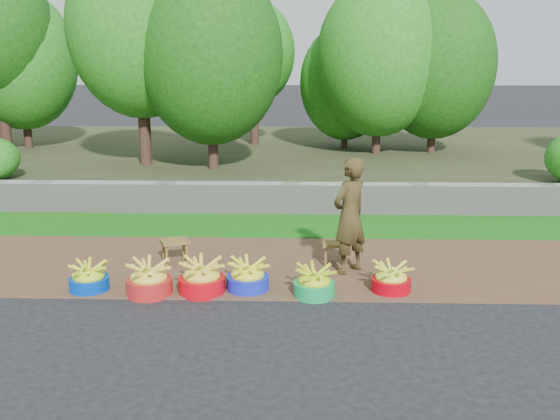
{
  "coord_description": "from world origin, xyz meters",
  "views": [
    {
      "loc": [
        0.14,
        -6.61,
        2.67
      ],
      "look_at": [
        -0.11,
        1.3,
        0.75
      ],
      "focal_mm": 40.0,
      "sensor_mm": 36.0,
      "label": 1
    }
  ],
  "objects_px": {
    "basin_a": "(89,278)",
    "basin_c": "(202,278)",
    "stool_left": "(175,245)",
    "stool_right": "(336,247)",
    "basin_b": "(149,280)",
    "basin_e": "(314,283)",
    "vendor_woman": "(350,216)",
    "basin_f": "(391,279)",
    "basin_d": "(248,277)"
  },
  "relations": [
    {
      "from": "basin_b",
      "to": "vendor_woman",
      "type": "distance_m",
      "value": 2.58
    },
    {
      "from": "basin_d",
      "to": "basin_e",
      "type": "relative_size",
      "value": 1.05
    },
    {
      "from": "basin_b",
      "to": "vendor_woman",
      "type": "xyz_separation_m",
      "value": [
        2.37,
        0.83,
        0.58
      ]
    },
    {
      "from": "basin_a",
      "to": "basin_f",
      "type": "height_order",
      "value": "basin_f"
    },
    {
      "from": "vendor_woman",
      "to": "basin_c",
      "type": "bearing_deg",
      "value": -21.29
    },
    {
      "from": "basin_c",
      "to": "basin_f",
      "type": "relative_size",
      "value": 1.17
    },
    {
      "from": "basin_e",
      "to": "stool_right",
      "type": "height_order",
      "value": "basin_e"
    },
    {
      "from": "basin_d",
      "to": "stool_left",
      "type": "relative_size",
      "value": 1.15
    },
    {
      "from": "basin_f",
      "to": "stool_right",
      "type": "distance_m",
      "value": 1.12
    },
    {
      "from": "basin_c",
      "to": "vendor_woman",
      "type": "relative_size",
      "value": 0.37
    },
    {
      "from": "basin_a",
      "to": "stool_left",
      "type": "distance_m",
      "value": 1.32
    },
    {
      "from": "stool_right",
      "to": "vendor_woman",
      "type": "xyz_separation_m",
      "value": [
        0.15,
        -0.29,
        0.5
      ]
    },
    {
      "from": "vendor_woman",
      "to": "stool_left",
      "type": "bearing_deg",
      "value": -51.79
    },
    {
      "from": "basin_b",
      "to": "vendor_woman",
      "type": "height_order",
      "value": "vendor_woman"
    },
    {
      "from": "basin_b",
      "to": "basin_c",
      "type": "xyz_separation_m",
      "value": [
        0.6,
        0.07,
        0.0
      ]
    },
    {
      "from": "basin_f",
      "to": "stool_left",
      "type": "xyz_separation_m",
      "value": [
        -2.73,
        0.95,
        0.11
      ]
    },
    {
      "from": "stool_right",
      "to": "basin_b",
      "type": "bearing_deg",
      "value": -153.35
    },
    {
      "from": "basin_b",
      "to": "stool_left",
      "type": "xyz_separation_m",
      "value": [
        0.09,
        1.12,
        0.09
      ]
    },
    {
      "from": "basin_a",
      "to": "basin_d",
      "type": "xyz_separation_m",
      "value": [
        1.87,
        0.08,
        0.01
      ]
    },
    {
      "from": "basin_f",
      "to": "basin_c",
      "type": "bearing_deg",
      "value": -177.39
    },
    {
      "from": "basin_f",
      "to": "basin_a",
      "type": "bearing_deg",
      "value": -178.75
    },
    {
      "from": "basin_a",
      "to": "basin_c",
      "type": "distance_m",
      "value": 1.34
    },
    {
      "from": "basin_f",
      "to": "stool_left",
      "type": "height_order",
      "value": "basin_f"
    },
    {
      "from": "basin_d",
      "to": "basin_a",
      "type": "bearing_deg",
      "value": -177.69
    },
    {
      "from": "basin_b",
      "to": "basin_d",
      "type": "height_order",
      "value": "basin_b"
    },
    {
      "from": "basin_b",
      "to": "basin_f",
      "type": "distance_m",
      "value": 2.82
    },
    {
      "from": "basin_c",
      "to": "stool_left",
      "type": "distance_m",
      "value": 1.17
    },
    {
      "from": "stool_left",
      "to": "stool_right",
      "type": "bearing_deg",
      "value": -0.13
    },
    {
      "from": "basin_d",
      "to": "vendor_woman",
      "type": "xyz_separation_m",
      "value": [
        1.24,
        0.66,
        0.59
      ]
    },
    {
      "from": "basin_a",
      "to": "stool_left",
      "type": "xyz_separation_m",
      "value": [
        0.82,
        1.03,
        0.12
      ]
    },
    {
      "from": "stool_left",
      "to": "stool_right",
      "type": "height_order",
      "value": "stool_left"
    },
    {
      "from": "basin_a",
      "to": "basin_b",
      "type": "distance_m",
      "value": 0.74
    },
    {
      "from": "basin_d",
      "to": "basin_f",
      "type": "distance_m",
      "value": 1.69
    },
    {
      "from": "basin_a",
      "to": "basin_e",
      "type": "bearing_deg",
      "value": -1.82
    },
    {
      "from": "basin_a",
      "to": "basin_c",
      "type": "height_order",
      "value": "basin_c"
    },
    {
      "from": "basin_f",
      "to": "stool_right",
      "type": "relative_size",
      "value": 1.35
    },
    {
      "from": "basin_e",
      "to": "vendor_woman",
      "type": "bearing_deg",
      "value": 60.88
    },
    {
      "from": "stool_left",
      "to": "basin_a",
      "type": "bearing_deg",
      "value": -128.77
    },
    {
      "from": "basin_c",
      "to": "basin_d",
      "type": "height_order",
      "value": "basin_c"
    },
    {
      "from": "basin_a",
      "to": "basin_e",
      "type": "height_order",
      "value": "basin_e"
    },
    {
      "from": "basin_e",
      "to": "vendor_woman",
      "type": "xyz_separation_m",
      "value": [
        0.46,
        0.82,
        0.6
      ]
    },
    {
      "from": "basin_d",
      "to": "stool_right",
      "type": "distance_m",
      "value": 1.44
    },
    {
      "from": "stool_left",
      "to": "vendor_woman",
      "type": "distance_m",
      "value": 2.35
    },
    {
      "from": "basin_f",
      "to": "vendor_woman",
      "type": "relative_size",
      "value": 0.32
    },
    {
      "from": "basin_d",
      "to": "basin_e",
      "type": "distance_m",
      "value": 0.8
    },
    {
      "from": "basin_e",
      "to": "basin_f",
      "type": "relative_size",
      "value": 1.02
    },
    {
      "from": "basin_d",
      "to": "stool_left",
      "type": "distance_m",
      "value": 1.42
    },
    {
      "from": "basin_a",
      "to": "vendor_woman",
      "type": "relative_size",
      "value": 0.31
    },
    {
      "from": "basin_d",
      "to": "basin_c",
      "type": "bearing_deg",
      "value": -169.43
    },
    {
      "from": "basin_d",
      "to": "stool_left",
      "type": "height_order",
      "value": "basin_d"
    }
  ]
}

